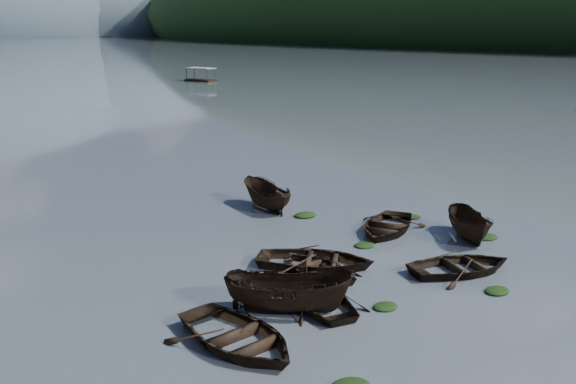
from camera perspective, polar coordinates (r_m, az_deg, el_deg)
ground_plane at (r=23.27m, az=18.02°, el=-10.76°), size 2400.00×2400.00×0.00m
haze_mtn_d at (r=972.46m, az=-16.25°, el=13.27°), size 520.00×520.00×220.00m
rowboat_0 at (r=20.62m, az=-4.48°, el=-13.45°), size 3.91×5.16×1.01m
rowboat_1 at (r=23.38m, az=2.69°, el=-9.91°), size 3.62×4.52×0.83m
rowboat_2 at (r=22.79m, az=0.01°, el=-10.56°), size 4.49×4.28×1.74m
rowboat_3 at (r=26.13m, az=2.54°, el=-7.21°), size 2.99×4.03×0.80m
rowboat_4 at (r=27.14m, az=15.14°, el=-6.88°), size 5.20×4.41×0.91m
rowboat_5 at (r=31.45m, az=15.79°, el=-3.97°), size 3.52×4.21×1.56m
rowboat_6 at (r=26.71m, az=2.43°, el=-6.72°), size 5.87×5.90×1.01m
rowboat_7 at (r=31.63m, az=8.69°, el=-3.48°), size 5.71×5.22×0.97m
rowboat_8 at (r=35.22m, az=-1.96°, el=-1.46°), size 2.17×4.48×1.66m
weed_clump_1 at (r=23.31m, az=8.64°, el=-10.14°), size 0.95×0.76×0.21m
weed_clump_2 at (r=25.56m, az=18.08°, el=-8.45°), size 1.03×0.82×0.22m
weed_clump_3 at (r=34.11m, az=11.03°, el=-2.25°), size 0.90×0.76×0.20m
weed_clump_4 at (r=31.71m, az=17.28°, el=-3.93°), size 1.10×0.88×0.23m
weed_clump_5 at (r=25.15m, az=-4.15°, el=-8.12°), size 0.98×0.79×0.21m
weed_clump_6 at (r=29.40m, az=6.82°, el=-4.80°), size 1.00×0.83×0.21m
weed_clump_7 at (r=33.72m, az=1.55°, el=-2.18°), size 1.23×0.98×0.27m
pontoon_right at (r=121.72m, az=-7.74°, el=9.73°), size 4.23×6.64×2.36m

